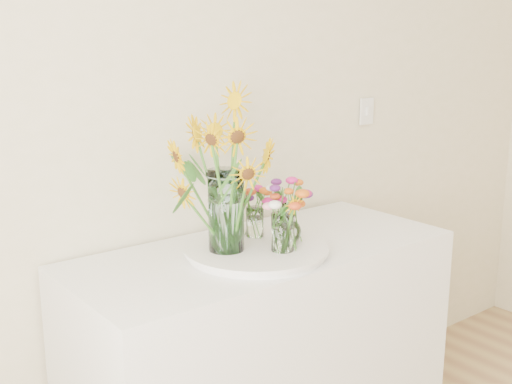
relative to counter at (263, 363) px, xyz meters
The scene contains 10 objects.
counter is the anchor object (origin of this frame).
tray 0.47m from the counter, 145.06° to the right, with size 0.47×0.47×0.03m, color white.
mason_jar 0.64m from the counter, behind, with size 0.12×0.12×0.28m, color silver.
sunflower_bouquet 0.77m from the counter, behind, with size 0.81×0.81×0.55m, color #DAA804, non-canonical shape.
small_vase_a 0.56m from the counter, 100.27° to the right, with size 0.08×0.08×0.13m, color white.
wildflower_posy_a 0.60m from the counter, 100.27° to the right, with size 0.19×0.19×0.22m, color #CB5611, non-canonical shape.
small_vase_b 0.56m from the counter, 60.00° to the right, with size 0.10×0.10×0.15m, color white, non-canonical shape.
wildflower_posy_b 0.60m from the counter, 60.00° to the right, with size 0.21×0.21×0.24m, color #CB5611, non-canonical shape.
small_vase_c 0.53m from the counter, 88.24° to the left, with size 0.06×0.06×0.11m, color white.
wildflower_posy_c 0.58m from the counter, 88.24° to the left, with size 0.17×0.17×0.20m, color #CB5611, non-canonical shape.
Camera 1 is at (-1.47, 0.24, 1.62)m, focal length 45.00 mm.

